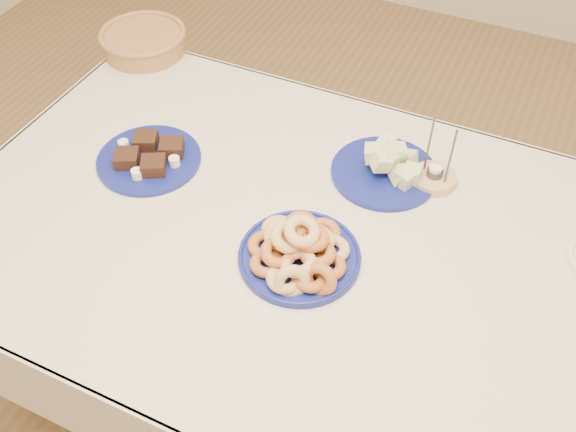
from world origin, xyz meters
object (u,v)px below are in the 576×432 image
object	(u,v)px
wicker_basket	(143,41)
melon_plate	(388,167)
brownie_plate	(149,157)
dining_table	(296,259)
candle_holder	(434,177)
donut_platter	(300,252)

from	to	relation	value
wicker_basket	melon_plate	bearing A→B (deg)	-14.02
wicker_basket	brownie_plate	bearing A→B (deg)	-55.04
brownie_plate	wicker_basket	bearing A→B (deg)	124.96
dining_table	brownie_plate	distance (m)	0.47
brownie_plate	candle_holder	distance (m)	0.74
brownie_plate	melon_plate	bearing A→B (deg)	20.45
donut_platter	melon_plate	xyz separation A→B (m)	(0.09, 0.36, -0.01)
donut_platter	candle_holder	world-z (taller)	candle_holder
dining_table	melon_plate	bearing A→B (deg)	64.86
candle_holder	dining_table	bearing A→B (deg)	-129.50
dining_table	candle_holder	xyz separation A→B (m)	(0.25, 0.30, 0.12)
wicker_basket	candle_holder	bearing A→B (deg)	-11.29
donut_platter	brownie_plate	distance (m)	0.52
wicker_basket	candle_holder	xyz separation A→B (m)	(1.01, -0.20, -0.02)
dining_table	melon_plate	xyz separation A→B (m)	(0.13, 0.28, 0.13)
donut_platter	wicker_basket	bearing A→B (deg)	144.19
donut_platter	melon_plate	distance (m)	0.37
melon_plate	brownie_plate	distance (m)	0.62
donut_platter	candle_holder	bearing A→B (deg)	62.02
dining_table	wicker_basket	world-z (taller)	wicker_basket
dining_table	wicker_basket	size ratio (longest dim) A/B	5.56
brownie_plate	wicker_basket	world-z (taller)	wicker_basket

